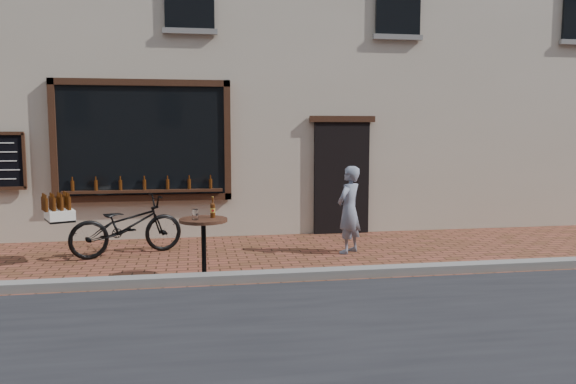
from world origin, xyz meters
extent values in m
plane|color=brown|center=(0.00, 0.00, 0.00)|extent=(90.00, 90.00, 0.00)
cube|color=slate|center=(0.00, 0.20, 0.06)|extent=(90.00, 0.25, 0.12)
cube|color=#C1B198|center=(0.00, 6.50, 5.00)|extent=(28.00, 6.00, 10.00)
cube|color=black|center=(-1.90, 3.45, 1.85)|extent=(3.00, 0.06, 2.00)
cube|color=black|center=(-1.90, 3.43, 2.91)|extent=(3.24, 0.10, 0.12)
cube|color=black|center=(-1.90, 3.43, 0.79)|extent=(3.24, 0.10, 0.12)
cube|color=black|center=(-3.46, 3.43, 1.85)|extent=(0.12, 0.10, 2.24)
cube|color=black|center=(-0.34, 3.43, 1.85)|extent=(0.12, 0.10, 2.24)
cube|color=black|center=(-1.90, 3.38, 0.92)|extent=(2.90, 0.16, 0.05)
cube|color=black|center=(1.90, 3.46, 1.10)|extent=(1.10, 0.10, 2.20)
cube|color=black|center=(1.90, 3.43, 2.26)|extent=(1.30, 0.10, 0.12)
cube|color=black|center=(-4.30, 3.44, 1.50)|extent=(0.62, 0.04, 0.92)
cylinder|color=#3D1C07|center=(-3.15, 3.38, 1.04)|extent=(0.06, 0.06, 0.19)
cylinder|color=#3D1C07|center=(-2.73, 3.38, 1.04)|extent=(0.06, 0.06, 0.19)
cylinder|color=#3D1C07|center=(-2.32, 3.38, 1.04)|extent=(0.06, 0.06, 0.19)
cylinder|color=#3D1C07|center=(-1.90, 3.38, 1.04)|extent=(0.06, 0.06, 0.19)
cylinder|color=#3D1C07|center=(-1.48, 3.38, 1.04)|extent=(0.06, 0.06, 0.19)
cylinder|color=#3D1C07|center=(-1.07, 3.38, 1.04)|extent=(0.06, 0.06, 0.19)
cylinder|color=#3D1C07|center=(-0.65, 3.38, 1.04)|extent=(0.06, 0.06, 0.19)
imported|color=black|center=(-2.08, 2.14, 0.49)|extent=(1.96, 1.31, 0.97)
cube|color=black|center=(-3.03, 1.75, 0.67)|extent=(0.54, 0.62, 0.03)
cube|color=white|center=(-3.03, 1.75, 0.76)|extent=(0.55, 0.64, 0.15)
cylinder|color=#3D1C07|center=(-2.85, 1.61, 0.94)|extent=(0.06, 0.06, 0.21)
cylinder|color=#3D1C07|center=(-2.95, 1.57, 0.94)|extent=(0.06, 0.06, 0.21)
cylinder|color=#3D1C07|center=(-3.05, 1.52, 0.94)|extent=(0.06, 0.06, 0.21)
cylinder|color=#3D1C07|center=(-3.15, 1.48, 0.94)|extent=(0.06, 0.06, 0.21)
cylinder|color=#3D1C07|center=(-2.90, 1.73, 0.94)|extent=(0.06, 0.06, 0.21)
cylinder|color=#3D1C07|center=(-3.00, 1.69, 0.94)|extent=(0.06, 0.06, 0.21)
cylinder|color=#3D1C07|center=(-3.10, 1.64, 0.94)|extent=(0.06, 0.06, 0.21)
cylinder|color=#3D1C07|center=(-3.20, 1.60, 0.94)|extent=(0.06, 0.06, 0.21)
cylinder|color=#3D1C07|center=(-2.95, 1.85, 0.94)|extent=(0.06, 0.06, 0.21)
cylinder|color=#3D1C07|center=(-3.05, 1.81, 0.94)|extent=(0.06, 0.06, 0.21)
cylinder|color=#3D1C07|center=(-3.15, 1.76, 0.94)|extent=(0.06, 0.06, 0.21)
cylinder|color=#3D1C07|center=(-3.25, 1.72, 0.94)|extent=(0.06, 0.06, 0.21)
cylinder|color=#3D1C07|center=(-3.00, 1.97, 0.94)|extent=(0.06, 0.06, 0.21)
cylinder|color=black|center=(-0.86, 0.41, 0.02)|extent=(0.48, 0.48, 0.03)
cylinder|color=black|center=(-0.86, 0.41, 0.42)|extent=(0.07, 0.07, 0.77)
cylinder|color=black|center=(-0.86, 0.41, 0.82)|extent=(0.66, 0.66, 0.04)
cylinder|color=gold|center=(-0.73, 0.47, 0.95)|extent=(0.07, 0.07, 0.07)
cylinder|color=white|center=(-0.97, 0.33, 0.92)|extent=(0.09, 0.09, 0.14)
imported|color=slate|center=(1.56, 1.69, 0.73)|extent=(0.62, 0.62, 1.46)
camera|label=1|loc=(-0.98, -7.25, 2.06)|focal=35.00mm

